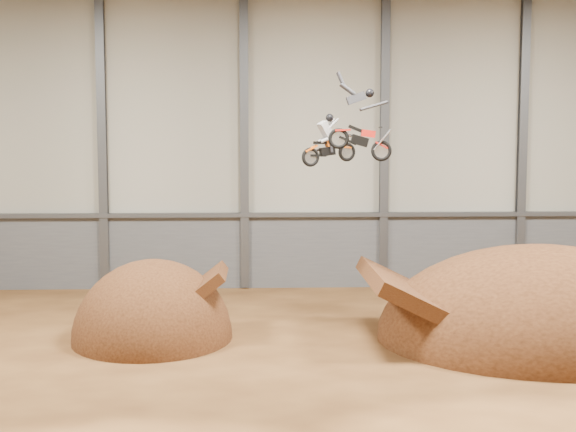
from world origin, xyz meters
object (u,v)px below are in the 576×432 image
at_px(takeoff_ramp, 153,338).
at_px(landing_ramp, 541,339).
at_px(fmx_rider_a, 330,137).
at_px(fmx_rider_b, 357,117).

xyz_separation_m(takeoff_ramp, landing_ramp, (13.98, -0.71, 0.00)).
distance_m(fmx_rider_a, fmx_rider_b, 1.65).
bearing_deg(takeoff_ramp, landing_ramp, -2.90).
bearing_deg(fmx_rider_a, landing_ramp, -33.90).
bearing_deg(takeoff_ramp, fmx_rider_a, 7.55).
relative_size(takeoff_ramp, landing_ramp, 0.56).
bearing_deg(landing_ramp, fmx_rider_a, 168.25).
relative_size(fmx_rider_a, fmx_rider_b, 0.72).
bearing_deg(landing_ramp, fmx_rider_b, 177.22).
xyz_separation_m(landing_ramp, fmx_rider_a, (-7.52, 1.56, 7.26)).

